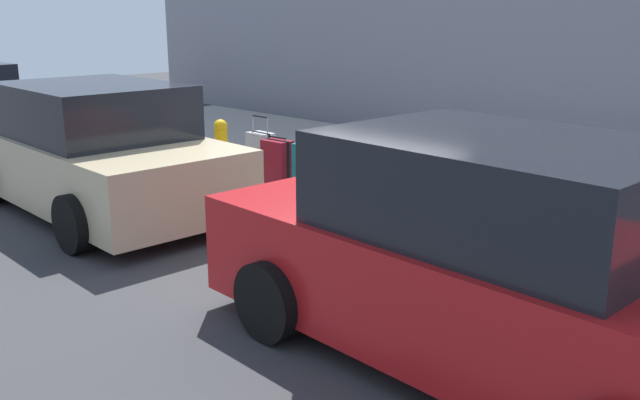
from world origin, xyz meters
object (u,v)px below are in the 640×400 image
object	(u,v)px
suitcase_teal_1	(564,225)
parked_car_beige_1	(97,152)
bollard_post	(189,138)
suitcase_red_7	(337,175)
suitcase_olive_6	(365,175)
suitcase_maroon_2	(522,208)
suitcase_silver_10	(261,154)
suitcase_teal_8	(307,167)
parked_car_red_0	(497,262)
suitcase_maroon_9	(277,162)
suitcase_red_0	(616,239)
suitcase_silver_3	(486,205)
suitcase_black_5	(410,184)
suitcase_navy_4	(448,193)
fire_hydrant	(221,143)

from	to	relation	value
suitcase_teal_1	parked_car_beige_1	size ratio (longest dim) A/B	0.20
bollard_post	suitcase_red_7	bearing A→B (deg)	-176.79
suitcase_olive_6	bollard_post	bearing A→B (deg)	1.43
suitcase_maroon_2	suitcase_silver_10	world-z (taller)	suitcase_maroon_2
suitcase_red_7	bollard_post	size ratio (longest dim) A/B	1.03
suitcase_teal_8	parked_car_red_0	distance (m)	4.81
suitcase_teal_1	suitcase_silver_10	distance (m)	4.73
suitcase_teal_1	suitcase_maroon_2	xyz separation A→B (m)	(0.48, -0.01, 0.07)
suitcase_red_7	parked_car_red_0	size ratio (longest dim) A/B	0.19
suitcase_olive_6	bollard_post	world-z (taller)	suitcase_olive_6
suitcase_maroon_9	parked_car_beige_1	size ratio (longest dim) A/B	0.15
suitcase_teal_8	suitcase_red_7	bearing A→B (deg)	-178.02
suitcase_teal_8	suitcase_red_0	bearing A→B (deg)	179.69
suitcase_olive_6	parked_car_beige_1	distance (m)	3.39
suitcase_teal_1	parked_car_beige_1	world-z (taller)	parked_car_beige_1
suitcase_silver_3	suitcase_black_5	bearing A→B (deg)	-1.49
suitcase_navy_4	suitcase_teal_8	size ratio (longest dim) A/B	1.40
suitcase_olive_6	suitcase_maroon_9	world-z (taller)	suitcase_olive_6
suitcase_red_0	bollard_post	xyz separation A→B (m)	(6.71, 0.13, 0.14)
suitcase_black_5	suitcase_maroon_2	bearing A→B (deg)	176.72
suitcase_silver_10	suitcase_navy_4	bearing A→B (deg)	179.44
suitcase_red_7	fire_hydrant	world-z (taller)	suitcase_red_7
suitcase_teal_1	suitcase_navy_4	distance (m)	1.44
suitcase_red_7	fire_hydrant	xyz separation A→B (m)	(2.42, 0.02, 0.12)
bollard_post	suitcase_teal_8	bearing A→B (deg)	-176.53
suitcase_black_5	suitcase_red_7	size ratio (longest dim) A/B	1.12
suitcase_teal_1	suitcase_navy_4	size ratio (longest dim) A/B	0.95
suitcase_teal_1	suitcase_olive_6	size ratio (longest dim) A/B	0.87
suitcase_red_0	suitcase_silver_3	bearing A→B (deg)	-2.36
suitcase_black_5	suitcase_maroon_9	world-z (taller)	suitcase_black_5
suitcase_silver_3	suitcase_black_5	distance (m)	1.06
suitcase_red_0	fire_hydrant	size ratio (longest dim) A/B	0.80
parked_car_beige_1	suitcase_red_7	bearing A→B (deg)	-131.78
suitcase_silver_3	suitcase_black_5	xyz separation A→B (m)	(1.06, -0.03, 0.05)
suitcase_teal_1	suitcase_maroon_9	distance (m)	4.21
suitcase_black_5	suitcase_maroon_9	xyz separation A→B (m)	(2.21, 0.13, -0.05)
suitcase_navy_4	fire_hydrant	xyz separation A→B (m)	(4.14, 0.04, 0.04)
suitcase_teal_1	suitcase_red_7	distance (m)	3.15
suitcase_black_5	suitcase_teal_8	distance (m)	1.69
suitcase_teal_1	suitcase_maroon_2	world-z (taller)	suitcase_maroon_2
suitcase_navy_4	suitcase_maroon_9	xyz separation A→B (m)	(2.77, 0.11, -0.04)
parked_car_red_0	suitcase_maroon_9	bearing A→B (deg)	-24.55
parked_car_red_0	suitcase_red_7	bearing A→B (deg)	-31.38
suitcase_red_7	suitcase_maroon_9	world-z (taller)	suitcase_red_7
parked_car_beige_1	suitcase_maroon_9	bearing A→B (deg)	-113.96
suitcase_maroon_2	suitcase_black_5	size ratio (longest dim) A/B	1.08
suitcase_maroon_9	bollard_post	bearing A→B (deg)	2.43
parked_car_red_0	bollard_post	bearing A→B (deg)	-17.22
suitcase_teal_1	parked_car_beige_1	xyz separation A→B (m)	(5.18, 2.21, 0.32)
fire_hydrant	bollard_post	distance (m)	0.64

